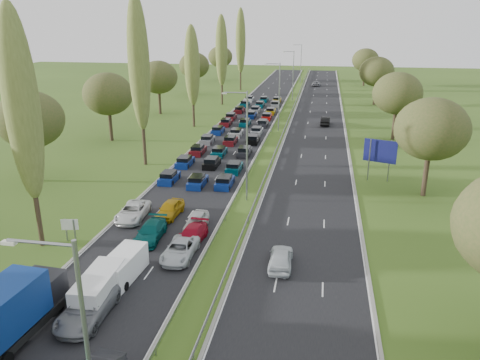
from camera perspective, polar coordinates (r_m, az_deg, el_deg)
The scene contains 24 objects.
ground at distance 87.04m, azimuth 4.82°, elevation 6.27°, with size 260.00×260.00×0.00m, color #38541A.
near_carriageway at distance 90.31m, azimuth 0.68°, elevation 6.79°, with size 10.50×215.00×0.04m, color black.
far_carriageway at distance 89.14m, azimuth 9.32°, elevation 6.39°, with size 10.50×215.00×0.04m, color black.
central_reservation at distance 89.36m, azimuth 4.99°, elevation 6.95°, with size 2.36×215.00×0.32m.
lamp_columns at distance 83.98m, azimuth 4.80°, elevation 9.98°, with size 0.18×140.18×12.00m.
poplar_row at distance 76.86m, azimuth -8.14°, elevation 13.84°, with size 2.80×127.80×22.44m.
woodland_left at distance 76.31m, azimuth -16.91°, elevation 9.64°, with size 8.00×166.00×11.10m.
woodland_right at distance 73.10m, azimuth 19.51°, elevation 9.00°, with size 8.00×153.00×11.10m.
traffic_queue_fill at distance 85.67m, azimuth 0.15°, elevation 6.43°, with size 9.01×66.80×0.80m.
near_car_2 at distance 47.93m, azimuth -12.93°, elevation -3.77°, with size 2.51×5.45×1.52m, color silver.
near_car_6 at distance 33.55m, azimuth -18.15°, elevation -14.64°, with size 2.64×5.72×1.59m, color slate.
near_car_7 at distance 43.23m, azimuth -10.86°, elevation -6.19°, with size 2.10×5.16×1.50m, color #055250.
near_car_8 at distance 47.80m, azimuth -8.55°, elevation -3.51°, with size 1.87×4.64×1.58m, color #AA7E0B.
near_car_10 at distance 39.68m, azimuth -7.33°, elevation -8.43°, with size 2.36×5.12×1.42m, color silver.
near_car_11 at distance 42.08m, azimuth -5.91°, elevation -6.71°, with size 2.00×4.91×1.43m, color maroon.
near_car_12 at distance 44.75m, azimuth -5.36°, elevation -5.02°, with size 1.78×4.43×1.51m, color silver.
far_car_0 at distance 38.10m, azimuth 4.99°, elevation -9.43°, with size 1.86×4.62×1.57m, color silver.
far_car_1 at distance 91.06m, azimuth 10.36°, elevation 7.11°, with size 1.66×4.77×1.57m, color black.
far_car_2 at distance 147.54m, azimuth 9.27°, elevation 11.53°, with size 2.36×5.12×1.42m, color slate.
blue_lorry at distance 32.36m, azimuth -26.66°, elevation -14.58°, with size 2.61×9.41×3.97m.
white_van_front at distance 35.16m, azimuth -16.64°, elevation -12.28°, with size 2.08×5.31×2.13m.
white_van_rear at distance 37.54m, azimuth -13.93°, elevation -10.01°, with size 1.98×5.06×2.03m.
info_sign at distance 44.60m, azimuth -20.02°, elevation -5.40°, with size 1.49×0.41×2.10m.
direction_sign at distance 59.47m, azimuth 16.70°, elevation 3.17°, with size 3.79×1.46×5.20m.
Camera 1 is at (12.29, -4.64, 18.78)m, focal length 35.00 mm.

